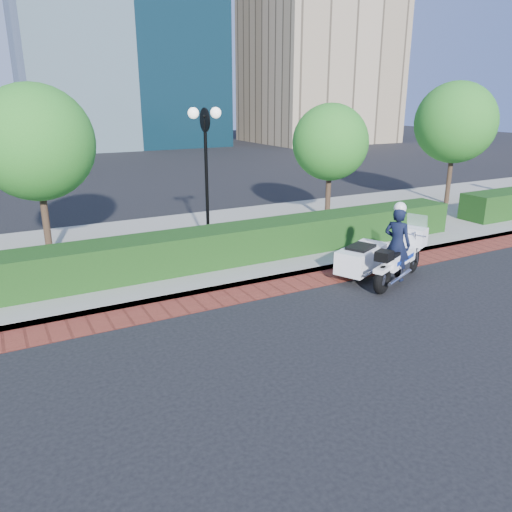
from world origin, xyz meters
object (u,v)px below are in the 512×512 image
tree_b (36,143)px  tree_c (330,142)px  police_motorcycle (383,254)px  tree_d (456,123)px  lamppost (206,156)px

tree_b → tree_c: size_ratio=1.14×
tree_b → police_motorcycle: bearing=-38.1°
tree_d → tree_b: bearing=180.0°
tree_b → police_motorcycle: tree_b is taller
tree_b → tree_c: bearing=-0.0°
police_motorcycle → tree_c: bearing=42.7°
tree_c → tree_d: 6.52m
tree_b → tree_c: 10.01m
tree_c → police_motorcycle: tree_c is taller
tree_b → lamppost: bearing=-16.1°
tree_b → tree_c: tree_b is taller
tree_c → tree_d: tree_d is taller
lamppost → tree_d: bearing=6.2°
lamppost → tree_c: tree_c is taller
lamppost → tree_d: size_ratio=0.82×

